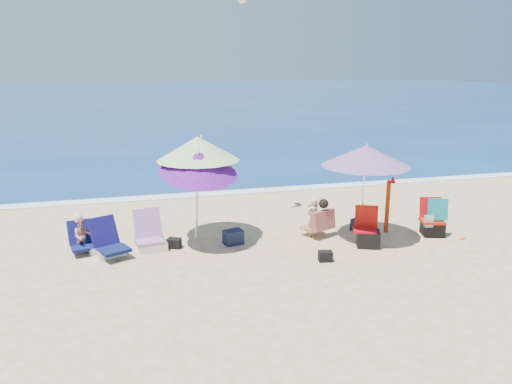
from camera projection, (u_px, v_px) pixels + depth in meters
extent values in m
plane|color=#D8BC84|center=(283.00, 256.00, 10.16)|extent=(120.00, 120.00, 0.00)
cube|color=navy|center=(153.00, 99.00, 52.32)|extent=(120.00, 80.00, 0.12)
cube|color=white|center=(231.00, 193.00, 14.93)|extent=(120.00, 0.50, 0.04)
cylinder|color=white|center=(363.00, 197.00, 10.76)|extent=(0.04, 0.04, 1.96)
cone|color=#F2208C|center=(366.00, 156.00, 10.55)|extent=(1.99, 1.99, 0.44)
cylinder|color=white|center=(367.00, 146.00, 10.52)|extent=(0.03, 0.03, 0.12)
cylinder|color=white|center=(196.00, 193.00, 10.80)|extent=(0.05, 0.05, 2.13)
cone|color=#52A719|center=(198.00, 148.00, 10.52)|extent=(1.98, 1.98, 0.50)
cylinder|color=white|center=(201.00, 138.00, 10.44)|extent=(0.04, 0.04, 0.13)
cylinder|color=white|center=(198.00, 201.00, 10.65)|extent=(0.12, 0.49, 1.83)
cone|color=#9F167E|center=(199.00, 163.00, 10.15)|extent=(1.88, 1.93, 0.85)
cylinder|color=silver|center=(198.00, 153.00, 10.00)|extent=(0.04, 0.06, 0.13)
cylinder|color=#AB2F0C|center=(387.00, 206.00, 11.44)|extent=(0.12, 0.12, 1.21)
cone|color=#AB0C11|center=(393.00, 179.00, 11.17)|extent=(0.16, 0.16, 0.15)
cube|color=#0B1441|center=(114.00, 250.00, 9.95)|extent=(0.69, 0.65, 0.06)
cube|color=#0E0C43|center=(104.00, 231.00, 10.16)|extent=(0.62, 0.51, 0.57)
cube|color=white|center=(107.00, 252.00, 10.15)|extent=(0.71, 0.68, 0.17)
cube|color=#E35550|center=(149.00, 241.00, 10.41)|extent=(0.61, 0.55, 0.07)
cube|color=#D24A51|center=(147.00, 223.00, 10.62)|extent=(0.59, 0.38, 0.59)
cube|color=silver|center=(152.00, 245.00, 10.49)|extent=(0.63, 0.57, 0.18)
cube|color=#A90C11|center=(365.00, 230.00, 10.61)|extent=(0.61, 0.58, 0.05)
cube|color=#B2130C|center=(366.00, 216.00, 10.73)|extent=(0.49, 0.31, 0.48)
cube|color=black|center=(368.00, 239.00, 10.64)|extent=(0.58, 0.56, 0.34)
cube|color=#A41D0B|center=(432.00, 221.00, 11.19)|extent=(0.58, 0.54, 0.05)
cube|color=#B20C0F|center=(430.00, 208.00, 11.37)|extent=(0.50, 0.26, 0.48)
cube|color=black|center=(432.00, 228.00, 11.33)|extent=(0.56, 0.52, 0.34)
cube|color=#0B7D8B|center=(438.00, 209.00, 11.08)|extent=(0.45, 0.26, 0.49)
cube|color=#84C5D4|center=(429.00, 221.00, 11.10)|extent=(0.20, 0.10, 0.26)
imported|color=tan|center=(313.00, 217.00, 11.22)|extent=(0.38, 0.32, 0.88)
cube|color=#521071|center=(314.00, 228.00, 11.30)|extent=(0.62, 0.59, 0.06)
cube|color=#350F6D|center=(323.00, 220.00, 11.08)|extent=(0.64, 0.44, 0.45)
sphere|color=black|center=(324.00, 204.00, 11.02)|extent=(0.22, 0.22, 0.22)
imported|color=tan|center=(83.00, 236.00, 10.20)|extent=(0.42, 0.35, 0.75)
cube|color=#0E134F|center=(83.00, 247.00, 10.17)|extent=(0.53, 0.49, 0.05)
cube|color=#0C0C46|center=(79.00, 232.00, 10.32)|extent=(0.50, 0.35, 0.49)
sphere|color=#D3BD7A|center=(78.00, 218.00, 10.11)|extent=(0.18, 0.18, 0.18)
cube|color=#171D34|center=(233.00, 237.00, 10.78)|extent=(0.45, 0.36, 0.31)
cube|color=black|center=(174.00, 243.00, 10.57)|extent=(0.33, 0.29, 0.20)
cube|color=#172134|center=(359.00, 224.00, 11.67)|extent=(0.46, 0.43, 0.27)
cube|color=black|center=(325.00, 256.00, 9.87)|extent=(0.29, 0.23, 0.20)
cube|color=#DA5C16|center=(462.00, 238.00, 11.11)|extent=(0.21, 0.16, 0.03)
ellipsoid|color=white|center=(242.00, 0.00, 11.28)|extent=(0.28, 0.39, 0.14)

